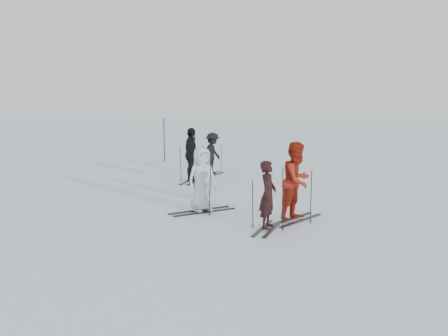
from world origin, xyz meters
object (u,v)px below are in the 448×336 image
object	(u,v)px
skier_uphill_far	(213,154)
skier_near_dark	(268,196)
skier_grey	(202,180)
piste_marker	(164,140)
skier_uphill_left	(191,155)
skier_red	(297,182)

from	to	relation	value
skier_uphill_far	skier_near_dark	bearing A→B (deg)	-146.17
skier_grey	piste_marker	bearing A→B (deg)	70.36
skier_uphill_left	skier_uphill_far	size ratio (longest dim) A/B	1.17
skier_grey	skier_uphill_left	distance (m)	4.80
skier_grey	skier_near_dark	bearing A→B (deg)	-80.21
skier_uphill_left	skier_uphill_far	xyz separation A→B (m)	(0.30, 1.70, -0.14)
skier_near_dark	skier_uphill_far	bearing A→B (deg)	29.73
skier_grey	skier_uphill_far	xyz separation A→B (m)	(-1.45, 6.16, -0.03)
skier_grey	skier_uphill_left	world-z (taller)	skier_uphill_left
skier_near_dark	piste_marker	distance (m)	12.43
skier_near_dark	skier_red	bearing A→B (deg)	-22.58
skier_near_dark	skier_uphill_left	size ratio (longest dim) A/B	0.81
skier_uphill_left	skier_uphill_far	bearing A→B (deg)	-11.32
skier_uphill_left	skier_red	bearing A→B (deg)	-139.90
skier_near_dark	skier_grey	distance (m)	2.32
skier_red	piste_marker	size ratio (longest dim) A/B	0.93
skier_near_dark	skier_uphill_far	xyz separation A→B (m)	(-3.38, 7.46, 0.04)
skier_red	skier_grey	distance (m)	2.48
skier_near_dark	skier_red	world-z (taller)	skier_red
skier_near_dark	skier_grey	bearing A→B (deg)	61.35
skier_grey	skier_uphill_far	world-z (taller)	skier_grey
piste_marker	skier_uphill_far	bearing A→B (deg)	-44.30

